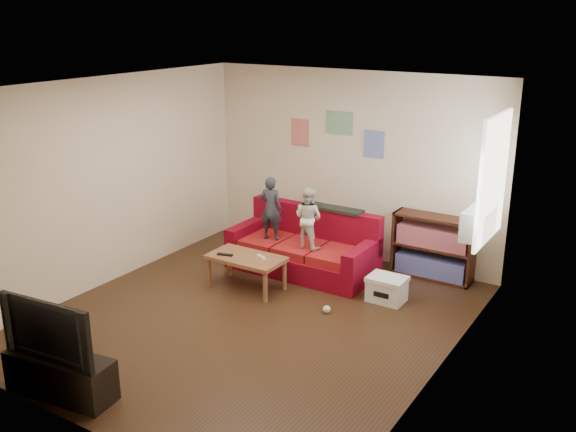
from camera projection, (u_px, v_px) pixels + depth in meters
The scene contains 17 objects.
room_shell at pixel (250, 209), 7.17m from camera, with size 4.52×5.02×2.72m.
sofa at pixel (305, 250), 8.91m from camera, with size 2.02×0.93×0.89m.
child_a at pixel (271, 208), 8.82m from camera, with size 0.33×0.21×0.90m, color #282D38.
child_b at pixel (308, 218), 8.53m from camera, with size 0.40×0.31×0.83m, color silver.
coffee_table at pixel (246, 261), 8.29m from camera, with size 0.99×0.54×0.45m.
remote at pixel (225, 255), 8.29m from camera, with size 0.21×0.05×0.02m, color black.
game_controller at pixel (261, 257), 8.20m from camera, with size 0.15×0.04×0.03m, color silver.
bookshelf at pixel (433, 250), 8.63m from camera, with size 1.09×0.33×0.87m.
window at pixel (493, 179), 7.29m from camera, with size 0.04×1.08×1.48m, color white.
ac_unit at pixel (478, 224), 7.52m from camera, with size 0.28×0.55×0.35m, color #B7B2A3.
artwork_left at pixel (300, 132), 9.48m from camera, with size 0.30×0.01×0.40m, color #D87266.
artwork_center at pixel (339, 123), 9.09m from camera, with size 0.42×0.01×0.32m, color #72B27F.
artwork_right at pixel (374, 144), 8.89m from camera, with size 0.30×0.01×0.38m, color #727FCC.
file_box at pixel (387, 289), 7.98m from camera, with size 0.47×0.36×0.32m.
tv_stand at pixel (61, 375), 6.01m from camera, with size 1.08×0.36×0.41m, color black.
television at pixel (55, 327), 5.86m from camera, with size 1.05×0.14×0.60m, color black.
tissue at pixel (327, 309), 7.69m from camera, with size 0.09×0.09×0.09m, color silver.
Camera 1 is at (4.00, -5.58, 3.46)m, focal length 40.00 mm.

